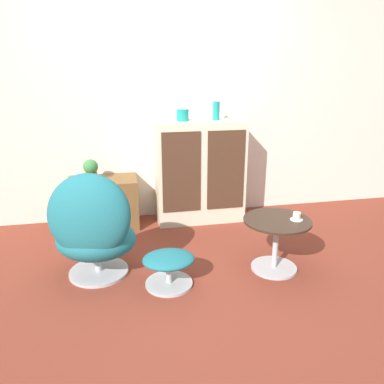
{
  "coord_description": "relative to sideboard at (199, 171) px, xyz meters",
  "views": [
    {
      "loc": [
        -0.51,
        -2.44,
        1.56
      ],
      "look_at": [
        0.11,
        0.56,
        0.55
      ],
      "focal_mm": 35.0,
      "sensor_mm": 36.0,
      "label": 1
    }
  ],
  "objects": [
    {
      "name": "ground_plane",
      "position": [
        -0.34,
        -1.28,
        -0.53
      ],
      "size": [
        12.0,
        12.0,
        0.0
      ],
      "primitive_type": "plane",
      "color": "brown"
    },
    {
      "name": "wall_back",
      "position": [
        -0.34,
        0.24,
        0.77
      ],
      "size": [
        6.4,
        0.06,
        2.6
      ],
      "color": "silver",
      "rests_on": "ground_plane"
    },
    {
      "name": "sideboard",
      "position": [
        0.0,
        0.0,
        0.0
      ],
      "size": [
        0.91,
        0.43,
        1.07
      ],
      "color": "beige",
      "rests_on": "ground_plane"
    },
    {
      "name": "tv_console",
      "position": [
        -1.01,
        -0.0,
        -0.28
      ],
      "size": [
        0.69,
        0.43,
        0.51
      ],
      "color": "brown",
      "rests_on": "ground_plane"
    },
    {
      "name": "egg_chair",
      "position": [
        -1.06,
        -1.03,
        -0.12
      ],
      "size": [
        0.75,
        0.71,
        0.87
      ],
      "color": "#B7B7BC",
      "rests_on": "ground_plane"
    },
    {
      "name": "ottoman",
      "position": [
        -0.52,
        -1.26,
        -0.36
      ],
      "size": [
        0.39,
        0.36,
        0.26
      ],
      "color": "#B7B7BC",
      "rests_on": "ground_plane"
    },
    {
      "name": "coffee_table",
      "position": [
        0.36,
        -1.2,
        -0.26
      ],
      "size": [
        0.53,
        0.53,
        0.44
      ],
      "color": "#B7B7BC",
      "rests_on": "ground_plane"
    },
    {
      "name": "vase_leftmost",
      "position": [
        -0.17,
        0.0,
        0.59
      ],
      "size": [
        0.12,
        0.12,
        0.12
      ],
      "color": "teal",
      "rests_on": "sideboard"
    },
    {
      "name": "vase_inner_left",
      "position": [
        0.17,
        0.0,
        0.63
      ],
      "size": [
        0.07,
        0.07,
        0.19
      ],
      "color": "teal",
      "rests_on": "sideboard"
    },
    {
      "name": "potted_plant",
      "position": [
        -1.11,
        -0.0,
        0.08
      ],
      "size": [
        0.15,
        0.15,
        0.21
      ],
      "color": "#996B4C",
      "rests_on": "tv_console"
    },
    {
      "name": "teacup",
      "position": [
        0.5,
        -1.23,
        -0.07
      ],
      "size": [
        0.1,
        0.1,
        0.06
      ],
      "color": "silver",
      "rests_on": "coffee_table"
    }
  ]
}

